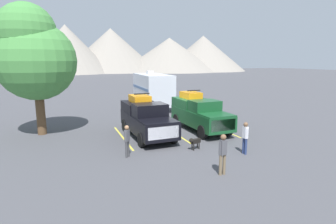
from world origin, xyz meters
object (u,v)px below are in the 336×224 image
Objects in this scene: camper_trailer_a at (153,89)px; person_a at (223,152)px; pickup_truck_a at (146,117)px; pickup_truck_b at (199,112)px; person_b at (127,139)px; person_c at (245,136)px; dog at (194,141)px.

camper_trailer_a is 4.30× the size of person_a.
pickup_truck_a is at bearing 100.27° from person_a.
pickup_truck_b is 3.43× the size of person_b.
person_a is at bearing -109.87° from pickup_truck_b.
pickup_truck_a is 3.83m from pickup_truck_b.
camper_trailer_a is 4.53× the size of person_c.
camper_trailer_a is 4.67× the size of person_b.
person_c is (0.21, -14.52, -0.98)m from camper_trailer_a.
pickup_truck_b is (3.83, 0.21, 0.02)m from pickup_truck_a.
person_b is 0.97× the size of person_c.
person_b is (-5.46, -12.83, -1.01)m from camper_trailer_a.
person_c is at bearing 36.54° from person_a.
pickup_truck_a is 7.05× the size of dog.
person_b is at bearing -113.06° from camper_trailer_a.
pickup_truck_a is 0.74× the size of camper_trailer_a.
pickup_truck_a reaches higher than dog.
pickup_truck_b reaches higher than person_b.
person_a is at bearing -97.81° from camper_trailer_a.
person_c is at bearing -91.27° from pickup_truck_b.
pickup_truck_a is 4.00m from dog.
camper_trailer_a reaches higher than person_b.
dog is at bearing -120.29° from pickup_truck_b.
pickup_truck_b reaches higher than person_a.
person_a is at bearing -143.46° from person_c.
person_c is at bearing -53.93° from pickup_truck_a.
pickup_truck_a is 1.01× the size of pickup_truck_b.
dog is (0.35, 3.32, -0.54)m from person_a.
pickup_truck_b is at bearing 70.13° from person_a.
person_c reaches higher than dog.
person_c is at bearing -89.15° from camper_trailer_a.
pickup_truck_b is at bearing -87.94° from camper_trailer_a.
camper_trailer_a reaches higher than pickup_truck_a.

